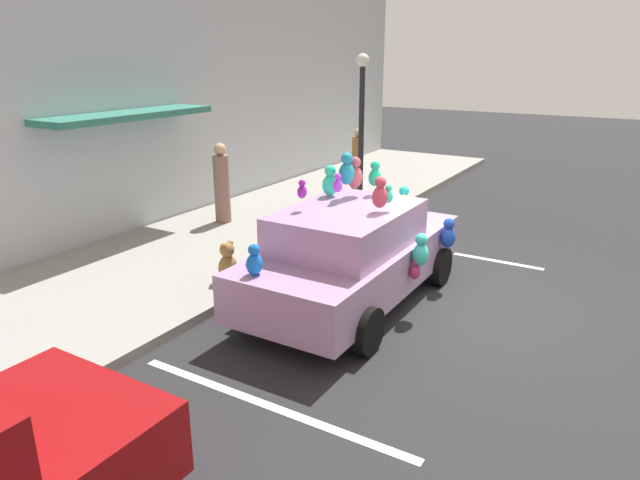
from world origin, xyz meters
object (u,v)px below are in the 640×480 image
plush_covered_car (353,252)px  teddy_bear_on_sidewalk (228,262)px  pedestrian_by_lamp (222,185)px  pedestrian_near_shopfront (358,163)px  street_lamp_post (361,117)px

plush_covered_car → teddy_bear_on_sidewalk: (-0.57, 1.99, -0.37)m
plush_covered_car → pedestrian_by_lamp: size_ratio=2.53×
plush_covered_car → pedestrian_near_shopfront: plush_covered_car is taller
pedestrian_by_lamp → street_lamp_post: bearing=-46.6°
pedestrian_near_shopfront → pedestrian_by_lamp: size_ratio=0.98×
plush_covered_car → teddy_bear_on_sidewalk: 2.10m
teddy_bear_on_sidewalk → pedestrian_near_shopfront: (6.43, 0.98, 0.49)m
pedestrian_near_shopfront → plush_covered_car: bearing=-153.1°
teddy_bear_on_sidewalk → pedestrian_near_shopfront: size_ratio=0.39×
teddy_bear_on_sidewalk → street_lamp_post: (4.71, 0.02, 1.88)m
pedestrian_by_lamp → teddy_bear_on_sidewalk: bearing=-138.6°
plush_covered_car → pedestrian_by_lamp: 4.72m
teddy_bear_on_sidewalk → pedestrian_by_lamp: bearing=41.4°
plush_covered_car → pedestrian_by_lamp: plush_covered_car is taller
teddy_bear_on_sidewalk → pedestrian_near_shopfront: bearing=8.7°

